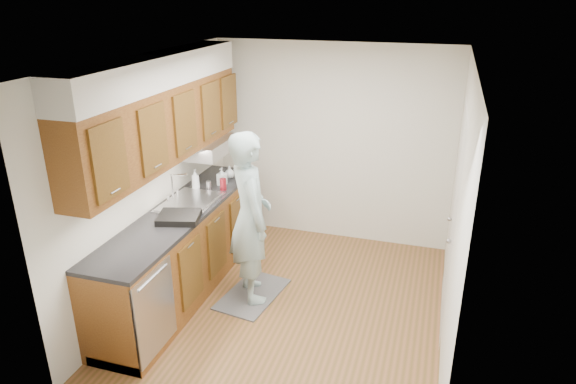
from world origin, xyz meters
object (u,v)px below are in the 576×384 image
object	(u,v)px
soap_bottle_a	(195,179)
soap_bottle_c	(229,172)
dish_rack	(179,217)
steel_can	(209,186)
soda_can	(223,184)
soap_bottle_b	(222,176)
person	(250,207)

from	to	relation	value
soap_bottle_a	soap_bottle_c	size ratio (longest dim) A/B	1.62
soap_bottle_a	soap_bottle_c	distance (m)	0.52
dish_rack	steel_can	bearing A→B (deg)	79.58
soap_bottle_a	soda_can	distance (m)	0.32
soap_bottle_b	soap_bottle_c	xyz separation A→B (m)	(-0.01, 0.24, -0.03)
soap_bottle_b	dish_rack	size ratio (longest dim) A/B	0.52
soap_bottle_a	soda_can	bearing A→B (deg)	13.93
soap_bottle_a	soap_bottle_c	world-z (taller)	soap_bottle_a
soap_bottle_b	soda_can	size ratio (longest dim) A/B	1.53
soda_can	soap_bottle_b	bearing A→B (deg)	118.07
person	soda_can	xyz separation A→B (m)	(-0.54, 0.56, -0.03)
soap_bottle_b	soap_bottle_c	world-z (taller)	soap_bottle_b
person	steel_can	xyz separation A→B (m)	(-0.70, 0.52, -0.04)
soap_bottle_c	steel_can	size ratio (longest dim) A/B	1.43
soap_bottle_b	steel_can	bearing A→B (deg)	-111.48
person	soap_bottle_c	world-z (taller)	person
soap_bottle_c	dish_rack	world-z (taller)	soap_bottle_c
soap_bottle_b	soap_bottle_a	bearing A→B (deg)	-135.07
steel_can	soda_can	bearing A→B (deg)	17.09
soap_bottle_c	steel_can	world-z (taller)	soap_bottle_c
steel_can	dish_rack	world-z (taller)	steel_can
soap_bottle_c	dish_rack	distance (m)	1.27
person	soap_bottle_c	size ratio (longest dim) A/B	13.61
person	soap_bottle_c	xyz separation A→B (m)	(-0.63, 0.96, -0.02)
soap_bottle_c	steel_can	distance (m)	0.45
dish_rack	soap_bottle_a	bearing A→B (deg)	89.87
soap_bottle_a	dish_rack	size ratio (longest dim) A/B	0.61
soap_bottle_b	dish_rack	distance (m)	1.03
soda_can	dish_rack	xyz separation A→B (m)	(-0.09, -0.88, -0.04)
soap_bottle_c	steel_can	bearing A→B (deg)	-98.66
soap_bottle_a	soap_bottle_b	world-z (taller)	soap_bottle_a
steel_can	person	bearing A→B (deg)	-36.40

